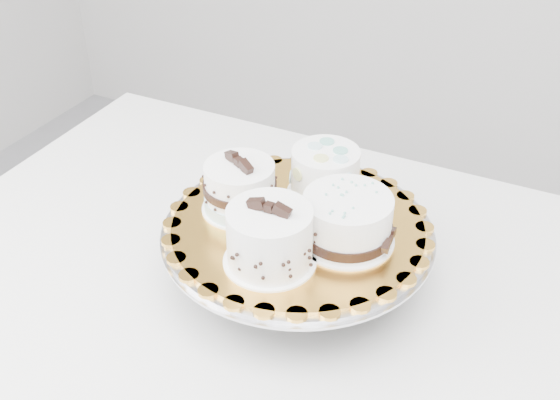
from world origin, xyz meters
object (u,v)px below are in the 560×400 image
at_px(table, 288,311).
at_px(cake_dots, 325,172).
at_px(cake_board, 298,226).
at_px(cake_swirl, 270,238).
at_px(cake_banded, 240,189).
at_px(cake_ribbon, 348,221).
at_px(cake_stand, 297,245).

distance_m(table, cake_dots, 0.24).
height_order(table, cake_dots, cake_dots).
bearing_deg(cake_board, cake_swirl, -87.85).
height_order(cake_swirl, cake_banded, cake_swirl).
relative_size(table, cake_banded, 8.89).
distance_m(cake_swirl, cake_ribbon, 0.11).
relative_size(cake_stand, cake_board, 1.09).
relative_size(table, cake_swirl, 9.72).
relative_size(table, cake_board, 3.36).
bearing_deg(cake_banded, cake_board, 29.23).
bearing_deg(table, cake_swirl, -76.64).
bearing_deg(cake_swirl, cake_banded, 135.27).
height_order(cake_swirl, cake_dots, cake_swirl).
height_order(cake_banded, cake_dots, cake_banded).
relative_size(cake_board, cake_dots, 2.90).
relative_size(cake_swirl, cake_dots, 1.00).
height_order(cake_board, cake_ribbon, cake_ribbon).
xyz_separation_m(table, cake_board, (0.03, -0.02, 0.19)).
height_order(table, cake_stand, cake_stand).
bearing_deg(cake_banded, cake_dots, 71.74).
relative_size(table, cake_ribbon, 8.53).
xyz_separation_m(cake_stand, cake_ribbon, (0.07, -0.00, 0.07)).
height_order(table, cake_ribbon, cake_ribbon).
bearing_deg(cake_stand, cake_dots, 89.20).
xyz_separation_m(cake_swirl, cake_ribbon, (0.07, 0.09, -0.01)).
bearing_deg(cake_dots, cake_board, -83.00).
bearing_deg(cake_board, table, 140.06).
bearing_deg(cake_dots, cake_stand, -83.00).
distance_m(table, cake_stand, 0.16).
xyz_separation_m(cake_stand, cake_dots, (0.00, 0.09, 0.07)).
bearing_deg(cake_swirl, cake_dots, 88.64).
bearing_deg(table, cake_stand, -41.18).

